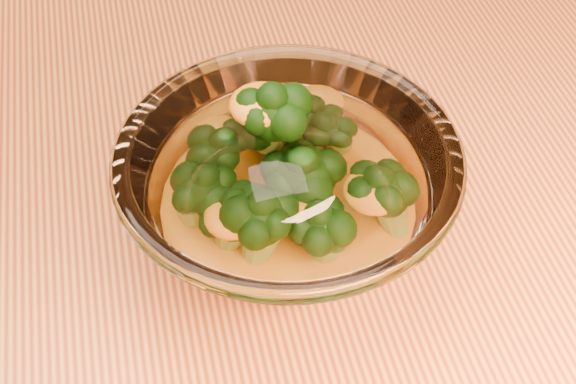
# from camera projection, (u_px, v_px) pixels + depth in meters

# --- Properties ---
(table) EXTENTS (1.20, 0.80, 0.75)m
(table) POSITION_uv_depth(u_px,v_px,m) (302.00, 366.00, 0.55)
(table) COLOR #DF8843
(table) RESTS_ON ground
(glass_bowl) EXTENTS (0.20, 0.20, 0.09)m
(glass_bowl) POSITION_uv_depth(u_px,v_px,m) (288.00, 197.00, 0.47)
(glass_bowl) COLOR white
(glass_bowl) RESTS_ON table
(cheese_sauce) EXTENTS (0.11, 0.11, 0.03)m
(cheese_sauce) POSITION_uv_depth(u_px,v_px,m) (288.00, 218.00, 0.48)
(cheese_sauce) COLOR orange
(cheese_sauce) RESTS_ON glass_bowl
(broccoli_heap) EXTENTS (0.13, 0.12, 0.08)m
(broccoli_heap) POSITION_uv_depth(u_px,v_px,m) (283.00, 173.00, 0.46)
(broccoli_heap) COLOR black
(broccoli_heap) RESTS_ON cheese_sauce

